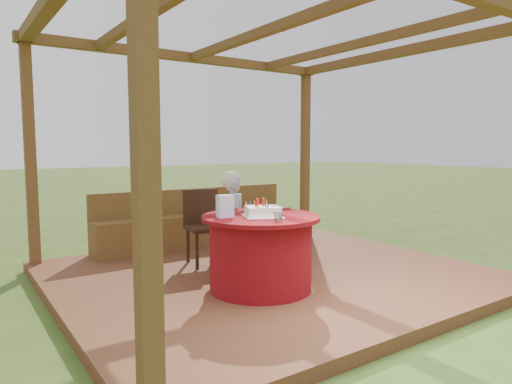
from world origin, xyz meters
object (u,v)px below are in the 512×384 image
table (261,252)px  drinking_glass (278,216)px  gift_bag (225,206)px  elderly_woman (231,218)px  bench (199,226)px  birthday_cake (263,211)px  chair (204,222)px

table → drinking_glass: size_ratio=12.35×
table → gift_bag: gift_bag is taller
elderly_woman → gift_bag: size_ratio=5.27×
table → bench: bearing=78.5°
birthday_cake → gift_bag: gift_bag is taller
birthday_cake → gift_bag: bearing=156.4°
table → birthday_cake: 0.42m
chair → birthday_cake: (-0.04, -1.29, 0.29)m
gift_bag → table: bearing=-7.3°
chair → gift_bag: size_ratio=4.16×
table → gift_bag: bearing=165.3°
elderly_woman → table: bearing=-101.8°
bench → birthday_cake: (-0.46, -2.26, 0.52)m
table → birthday_cake: size_ratio=2.44×
drinking_glass → gift_bag: bearing=122.0°
bench → drinking_glass: drinking_glass is taller
table → birthday_cake: birthday_cake is taller
bench → table: bench is taller
drinking_glass → birthday_cake: bearing=81.2°
gift_bag → drinking_glass: (0.29, -0.46, -0.06)m
chair → bench: bearing=66.5°
chair → drinking_glass: bearing=-93.1°
elderly_woman → birthday_cake: elderly_woman is taller
bench → chair: chair is taller
elderly_woman → birthday_cake: bearing=-102.0°
bench → table: (-0.45, -2.21, 0.11)m
table → chair: 1.24m
gift_bag → drinking_glass: bearing=-50.5°
table → chair: chair is taller
table → elderly_woman: elderly_woman is taller
chair → table: bearing=-91.1°
bench → chair: 1.09m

